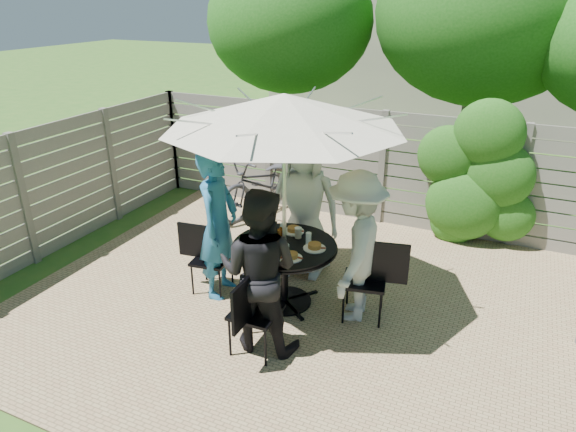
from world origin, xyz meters
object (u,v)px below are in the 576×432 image
at_px(person_back, 304,205).
at_px(plate_extra, 292,256).
at_px(plate_left, 255,238).
at_px(bicycle, 265,183).
at_px(person_left, 218,225).
at_px(glass_back, 283,229).
at_px(chair_back, 306,250).
at_px(chair_right, 365,295).
at_px(chair_left, 211,272).
at_px(plate_front, 274,257).
at_px(person_right, 356,248).
at_px(umbrella, 284,111).
at_px(chair_front, 256,328).
at_px(glass_left, 260,240).
at_px(glass_right, 309,238).
at_px(syrup_jug, 281,236).
at_px(plate_right, 315,247).
at_px(glass_front, 286,250).
at_px(plate_back, 294,230).
at_px(coffee_cup, 298,233).
at_px(person_front, 259,271).
at_px(patio_table, 284,263).

height_order(person_back, plate_extra, person_back).
relative_size(plate_left, bicycle, 0.13).
height_order(person_left, glass_back, person_left).
relative_size(chair_back, chair_right, 0.84).
bearing_deg(plate_left, chair_left, -173.03).
distance_m(chair_back, plate_front, 1.44).
distance_m(person_right, glass_back, 0.97).
distance_m(umbrella, chair_left, 2.29).
relative_size(chair_left, chair_front, 0.92).
bearing_deg(person_back, glass_left, -105.52).
distance_m(chair_front, glass_back, 1.36).
distance_m(chair_front, glass_right, 1.24).
bearing_deg(person_back, syrup_jug, -94.40).
relative_size(plate_right, plate_extra, 1.08).
xyz_separation_m(chair_right, plate_extra, (-0.74, -0.39, 0.52)).
distance_m(umbrella, syrup_jug, 1.47).
bearing_deg(glass_right, person_left, -167.53).
bearing_deg(glass_front, person_right, 26.67).
height_order(umbrella, plate_back, umbrella).
height_order(person_left, coffee_cup, person_left).
relative_size(plate_extra, bicycle, 0.12).
bearing_deg(glass_right, chair_front, -96.74).
bearing_deg(person_front, plate_back, -90.00).
bearing_deg(chair_front, coffee_cup, 1.13).
bearing_deg(coffee_cup, plate_front, -92.81).
bearing_deg(syrup_jug, patio_table, -32.84).
distance_m(patio_table, chair_back, 1.01).
xyz_separation_m(chair_right, plate_front, (-0.92, -0.48, 0.52)).
bearing_deg(person_left, chair_right, -89.96).
relative_size(person_left, glass_back, 13.25).
xyz_separation_m(umbrella, glass_left, (-0.24, -0.14, -1.48)).
distance_m(chair_right, coffee_cup, 1.05).
xyz_separation_m(chair_left, plate_back, (0.91, 0.47, 0.55)).
xyz_separation_m(chair_front, plate_right, (0.24, 1.00, 0.53)).
height_order(chair_right, glass_front, chair_right).
relative_size(person_front, person_right, 1.01).
bearing_deg(person_right, glass_back, -105.52).
distance_m(plate_back, glass_front, 0.63).
relative_size(patio_table, syrup_jug, 8.44).
height_order(chair_left, person_front, person_front).
bearing_deg(chair_front, plate_right, -14.49).
relative_size(chair_right, glass_back, 7.02).
distance_m(chair_back, person_front, 1.90).
bearing_deg(person_back, person_left, -135.00).
distance_m(person_left, glass_front, 0.97).
bearing_deg(glass_right, person_right, -3.45).
distance_m(plate_left, syrup_jug, 0.31).
xyz_separation_m(chair_left, bicycle, (-0.53, 2.55, 0.26)).
relative_size(chair_right, plate_right, 3.78).
height_order(umbrella, person_back, umbrella).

